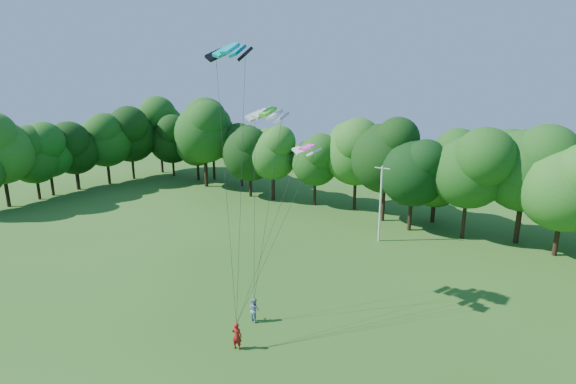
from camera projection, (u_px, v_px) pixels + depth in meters
The scene contains 10 objects.
ground at pixel (153, 372), 25.79m from camera, with size 160.00×160.00×0.00m, color #215216.
utility_pole at pixel (380, 203), 45.56m from camera, with size 1.58×0.20×7.89m.
kite_flyer_left at pixel (237, 336), 27.83m from camera, with size 0.65×0.43×1.79m, color maroon.
kite_flyer_right at pixel (254, 310), 31.07m from camera, with size 0.83×0.65×1.71m, color #86A1BA.
kite_teal at pixel (230, 48), 29.12m from camera, with size 3.19×1.48×0.81m.
kite_green at pixel (268, 112), 30.73m from camera, with size 3.01×1.38×0.62m.
kite_pink at pixel (307, 147), 29.59m from camera, with size 2.07×1.28×0.34m.
tree_back_west at pixel (213, 133), 72.76m from camera, with size 8.45×8.45×12.29m.
tree_back_center at pixel (413, 167), 48.08m from camera, with size 7.87×7.87×11.45m.
tree_flank_west at pixel (47, 148), 62.83m from camera, with size 7.63×7.63×11.09m.
Camera 1 is at (19.46, -13.55, 16.45)m, focal length 28.00 mm.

